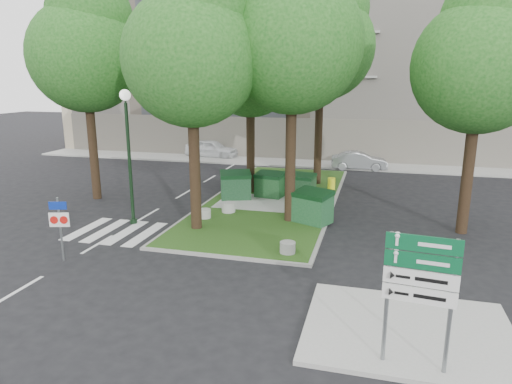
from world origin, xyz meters
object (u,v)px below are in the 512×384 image
(tree_median_far, at_px, (323,36))
(directional_sign, at_px, (420,281))
(dumpster_b, at_px, (270,185))
(street_lamp, at_px, (128,141))
(bollard_mid, at_px, (228,207))
(traffic_sign_pole, at_px, (60,221))
(tree_street_left, at_px, (86,45))
(car_silver, at_px, (359,161))
(tree_median_near_left, at_px, (193,45))
(bollard_right, at_px, (288,247))
(bollard_left, at_px, (205,213))
(litter_bin, at_px, (331,184))
(dumpster_d, at_px, (313,207))
(car_white, at_px, (212,149))
(dumpster_c, at_px, (302,185))
(tree_median_mid, at_px, (252,60))
(tree_median_near_right, at_px, (295,29))
(dumpster_a, at_px, (236,185))
(tree_street_right, at_px, (484,54))

(tree_median_far, bearing_deg, directional_sign, -76.13)
(dumpster_b, height_order, directional_sign, directional_sign)
(tree_median_far, height_order, street_lamp, tree_median_far)
(bollard_mid, height_order, traffic_sign_pole, traffic_sign_pole)
(tree_street_left, xyz_separation_m, traffic_sign_pole, (3.72, -7.76, -6.21))
(traffic_sign_pole, height_order, car_silver, traffic_sign_pole)
(bollard_mid, bearing_deg, tree_median_near_left, -100.84)
(bollard_right, bearing_deg, car_silver, 84.19)
(bollard_left, relative_size, directional_sign, 0.18)
(litter_bin, bearing_deg, bollard_right, -93.18)
(tree_median_far, height_order, bollard_mid, tree_median_far)
(dumpster_d, height_order, bollard_mid, dumpster_d)
(dumpster_d, distance_m, litter_bin, 5.93)
(car_white, bearing_deg, dumpster_c, -137.28)
(tree_median_mid, height_order, tree_median_far, tree_median_far)
(dumpster_c, distance_m, car_white, 14.06)
(tree_median_near_left, distance_m, tree_median_far, 10.24)
(tree_median_near_left, xyz_separation_m, tree_median_near_right, (3.50, 2.00, 0.67))
(dumpster_c, distance_m, car_silver, 9.12)
(bollard_mid, bearing_deg, directional_sign, -53.33)
(tree_median_near_right, bearing_deg, car_white, 121.64)
(tree_median_mid, xyz_separation_m, litter_bin, (4.11, 1.31, -6.50))
(dumpster_d, xyz_separation_m, directional_sign, (3.50, -9.46, 1.27))
(tree_median_far, height_order, dumpster_b, tree_median_far)
(dumpster_c, height_order, litter_bin, dumpster_c)
(dumpster_a, distance_m, litter_bin, 5.44)
(bollard_right, bearing_deg, dumpster_a, 120.94)
(tree_median_near_right, xyz_separation_m, bollard_left, (-3.76, -0.70, -7.67))
(litter_bin, bearing_deg, bollard_mid, -127.65)
(tree_median_mid, distance_m, car_silver, 11.76)
(litter_bin, bearing_deg, bollard_left, -126.80)
(litter_bin, distance_m, directional_sign, 15.80)
(tree_median_near_left, xyz_separation_m, dumpster_c, (3.26, 6.10, -6.60))
(tree_street_left, relative_size, car_silver, 2.93)
(dumpster_b, height_order, car_white, dumpster_b)
(tree_street_right, relative_size, traffic_sign_pole, 4.48)
(tree_street_right, xyz_separation_m, litter_bin, (-5.89, 5.31, -6.51))
(tree_median_mid, relative_size, traffic_sign_pole, 4.45)
(litter_bin, relative_size, street_lamp, 0.13)
(bollard_right, height_order, litter_bin, litter_bin)
(tree_street_right, distance_m, car_white, 22.59)
(tree_street_right, distance_m, car_silver, 14.68)
(bollard_left, bearing_deg, street_lamp, -156.93)
(tree_street_right, height_order, car_silver, tree_street_right)
(tree_median_far, xyz_separation_m, litter_bin, (0.91, -1.69, -7.84))
(car_white, bearing_deg, car_silver, -97.13)
(dumpster_d, xyz_separation_m, bollard_mid, (-3.94, 0.54, -0.46))
(tree_median_mid, relative_size, directional_sign, 3.40)
(dumpster_c, height_order, car_silver, dumpster_c)
(dumpster_d, bearing_deg, tree_median_far, 120.19)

